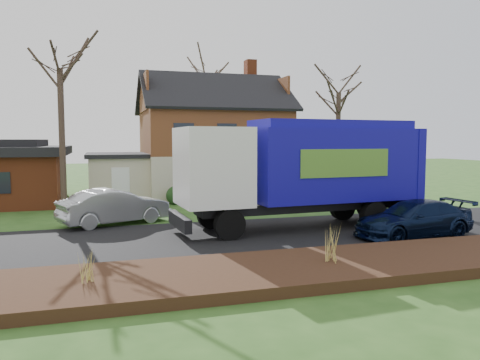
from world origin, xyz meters
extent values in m
plane|color=#284D19|center=(0.00, 0.00, 0.00)|extent=(120.00, 120.00, 0.00)
cube|color=black|center=(0.00, 0.00, 0.01)|extent=(80.00, 7.00, 0.02)
cube|color=black|center=(0.00, -5.30, 0.15)|extent=(80.00, 3.50, 0.30)
cube|color=beige|center=(2.00, 14.00, 1.35)|extent=(9.00, 7.50, 2.70)
cube|color=#5A2C19|center=(2.00, 14.00, 4.10)|extent=(9.00, 7.50, 2.80)
cube|color=#944020|center=(5.00, 15.00, 8.46)|extent=(0.70, 0.90, 1.60)
cube|color=beige|center=(-4.20, 13.50, 1.30)|extent=(3.50, 5.50, 2.60)
cube|color=black|center=(-4.20, 13.50, 2.72)|extent=(3.90, 5.90, 0.24)
cylinder|color=black|center=(-0.81, -0.48, 0.58)|extent=(1.17, 0.46, 1.15)
cylinder|color=black|center=(-0.96, 1.84, 0.58)|extent=(1.17, 0.46, 1.15)
cylinder|color=black|center=(5.49, -0.08, 0.58)|extent=(1.17, 0.46, 1.15)
cylinder|color=black|center=(5.34, 2.23, 0.58)|extent=(1.17, 0.46, 1.15)
cylinder|color=black|center=(6.92, 0.01, 0.58)|extent=(1.17, 0.46, 1.15)
cylinder|color=black|center=(6.77, 2.33, 0.58)|extent=(1.17, 0.46, 1.15)
cube|color=black|center=(2.98, 0.92, 0.94)|extent=(9.58, 1.93, 0.39)
cube|color=white|center=(-1.16, 0.66, 2.66)|extent=(2.72, 2.92, 2.99)
cube|color=black|center=(-2.37, 0.58, 2.82)|extent=(0.24, 2.44, 1.00)
cube|color=black|center=(-2.48, 0.57, 0.61)|extent=(0.45, 2.78, 0.50)
cube|color=#120C90|center=(4.03, 0.99, 2.66)|extent=(7.13, 3.20, 2.99)
cube|color=#120C90|center=(4.03, 0.99, 4.32)|extent=(6.78, 2.85, 0.33)
cube|color=#120C90|center=(7.62, 1.22, 2.54)|extent=(0.57, 2.84, 3.21)
cube|color=#52882C|center=(3.96, -0.43, 2.77)|extent=(3.98, 0.30, 1.11)
cube|color=#52882C|center=(3.78, 2.38, 2.77)|extent=(3.98, 0.30, 1.11)
imported|color=#A7ABAF|center=(-4.74, 4.08, 0.78)|extent=(5.00, 3.27, 1.56)
imported|color=black|center=(6.04, -1.94, 0.69)|extent=(4.92, 2.37, 1.38)
cylinder|color=#3F2F26|center=(-7.09, 8.00, 3.59)|extent=(0.30, 0.30, 7.18)
cylinder|color=#3D2F24|center=(9.21, 9.90, 3.33)|extent=(0.30, 0.30, 6.66)
cylinder|color=#47362A|center=(3.16, 20.60, 4.25)|extent=(0.32, 0.32, 8.49)
cone|color=tan|center=(-5.64, -5.34, 0.71)|extent=(0.04, 0.04, 0.82)
cone|color=tan|center=(-5.78, -5.34, 0.71)|extent=(0.04, 0.04, 0.82)
cone|color=tan|center=(-5.51, -5.34, 0.71)|extent=(0.04, 0.04, 0.82)
cone|color=tan|center=(-5.64, -5.23, 0.71)|extent=(0.04, 0.04, 0.82)
cone|color=tan|center=(-5.64, -5.45, 0.71)|extent=(0.04, 0.04, 0.82)
cone|color=tan|center=(0.84, -5.29, 0.82)|extent=(0.04, 0.04, 1.04)
cone|color=tan|center=(0.67, -5.29, 0.82)|extent=(0.04, 0.04, 1.04)
cone|color=tan|center=(1.00, -5.29, 0.82)|extent=(0.04, 0.04, 1.04)
cone|color=tan|center=(0.84, -5.16, 0.82)|extent=(0.04, 0.04, 1.04)
cone|color=tan|center=(0.84, -5.42, 0.82)|extent=(0.04, 0.04, 1.04)
camera|label=1|loc=(-5.32, -16.83, 3.68)|focal=35.00mm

